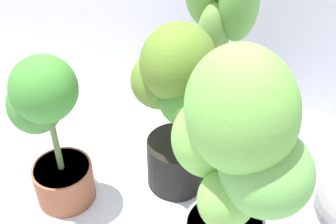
{
  "coord_description": "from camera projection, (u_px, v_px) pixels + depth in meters",
  "views": [
    {
      "loc": [
        0.48,
        -0.94,
        1.3
      ],
      "look_at": [
        -0.02,
        0.09,
        0.38
      ],
      "focal_mm": 45.57,
      "sensor_mm": 36.0,
      "label": 1
    }
  ],
  "objects": [
    {
      "name": "potted_plant_center",
      "position": [
        175.0,
        100.0,
        1.48
      ],
      "size": [
        0.4,
        0.32,
        0.7
      ],
      "color": "black",
      "rests_on": "ground"
    },
    {
      "name": "potted_plant_front_right",
      "position": [
        236.0,
        162.0,
        1.15
      ],
      "size": [
        0.48,
        0.41,
        0.82
      ],
      "color": "gray",
      "rests_on": "ground"
    },
    {
      "name": "potted_plant_back_center",
      "position": [
        217.0,
        11.0,
        1.61
      ],
      "size": [
        0.33,
        0.26,
        1.11
      ],
      "color": "black",
      "rests_on": "ground"
    },
    {
      "name": "ground_plane",
      "position": [
        162.0,
        203.0,
        1.64
      ],
      "size": [
        8.0,
        8.0,
        0.0
      ],
      "primitive_type": "plane",
      "color": "silver",
      "rests_on": "ground"
    },
    {
      "name": "potted_plant_front_left",
      "position": [
        48.0,
        125.0,
        1.46
      ],
      "size": [
        0.33,
        0.27,
        0.63
      ],
      "color": "#975337",
      "rests_on": "ground"
    }
  ]
}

